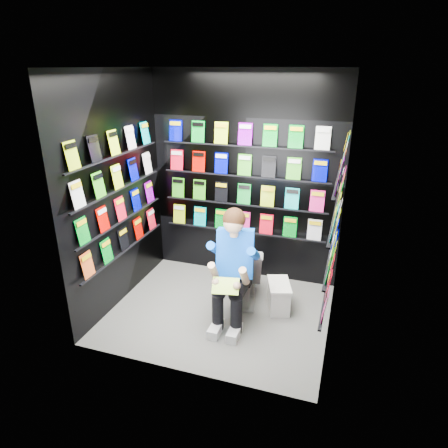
% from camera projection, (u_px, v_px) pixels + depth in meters
% --- Properties ---
extents(floor, '(2.40, 2.40, 0.00)m').
position_uv_depth(floor, '(219.00, 312.00, 4.55)').
color(floor, '#60605E').
rests_on(floor, ground).
extents(ceiling, '(2.40, 2.40, 0.00)m').
position_uv_depth(ceiling, '(218.00, 67.00, 3.59)').
color(ceiling, white).
rests_on(ceiling, floor).
extents(wall_back, '(2.40, 0.04, 2.60)m').
position_uv_depth(wall_back, '(245.00, 179.00, 4.95)').
color(wall_back, black).
rests_on(wall_back, floor).
extents(wall_front, '(2.40, 0.04, 2.60)m').
position_uv_depth(wall_front, '(178.00, 243.00, 3.18)').
color(wall_front, black).
rests_on(wall_front, floor).
extents(wall_left, '(0.04, 2.00, 2.60)m').
position_uv_depth(wall_left, '(116.00, 193.00, 4.42)').
color(wall_left, black).
rests_on(wall_left, floor).
extents(wall_right, '(0.04, 2.00, 2.60)m').
position_uv_depth(wall_right, '(340.00, 217.00, 3.72)').
color(wall_right, black).
rests_on(wall_right, floor).
extents(comics_back, '(2.10, 0.06, 1.37)m').
position_uv_depth(comics_back, '(244.00, 180.00, 4.92)').
color(comics_back, red).
rests_on(comics_back, wall_back).
extents(comics_left, '(0.06, 1.70, 1.37)m').
position_uv_depth(comics_left, '(119.00, 193.00, 4.40)').
color(comics_left, red).
rests_on(comics_left, wall_left).
extents(comics_right, '(0.06, 1.70, 1.37)m').
position_uv_depth(comics_right, '(337.00, 216.00, 3.73)').
color(comics_right, red).
rests_on(comics_right, wall_right).
extents(toilet, '(0.56, 0.82, 0.73)m').
position_uv_depth(toilet, '(245.00, 271.00, 4.68)').
color(toilet, white).
rests_on(toilet, floor).
extents(longbox, '(0.33, 0.44, 0.30)m').
position_uv_depth(longbox, '(279.00, 297.00, 4.57)').
color(longbox, silver).
rests_on(longbox, floor).
extents(longbox_lid, '(0.35, 0.47, 0.03)m').
position_uv_depth(longbox_lid, '(279.00, 285.00, 4.51)').
color(longbox_lid, silver).
rests_on(longbox_lid, longbox).
extents(reader, '(0.67, 0.86, 1.41)m').
position_uv_depth(reader, '(236.00, 254.00, 4.20)').
color(reader, blue).
rests_on(reader, toilet).
extents(held_comic, '(0.29, 0.21, 0.11)m').
position_uv_depth(held_comic, '(226.00, 286.00, 3.96)').
color(held_comic, green).
rests_on(held_comic, reader).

